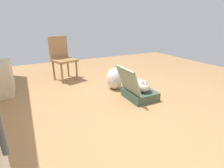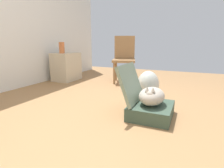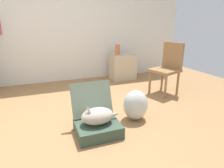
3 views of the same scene
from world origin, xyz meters
name	(u,v)px [view 2 (image 2 of 3)]	position (x,y,z in m)	size (l,w,h in m)	color
ground_plane	(118,117)	(0.00, 0.00, 0.00)	(7.68, 7.68, 0.00)	#9E7247
suitcase_base	(151,110)	(0.16, -0.34, 0.07)	(0.53, 0.46, 0.15)	#384C3D
suitcase_lid	(131,83)	(0.16, -0.09, 0.37)	(0.53, 0.46, 0.04)	gray
cat	(152,96)	(0.16, -0.34, 0.25)	(0.48, 0.28, 0.23)	#B2A899
plastic_bag_white	(148,85)	(0.78, -0.16, 0.22)	(0.36, 0.32, 0.43)	silver
side_table	(66,67)	(1.47, 1.85, 0.31)	(0.58, 0.43, 0.61)	beige
vase_tall	(62,48)	(1.32, 1.83, 0.73)	(0.11, 0.11, 0.23)	#CC6B38
chair	(124,57)	(1.86, 0.62, 0.53)	(0.59, 0.58, 0.98)	olive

